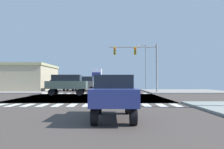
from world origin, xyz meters
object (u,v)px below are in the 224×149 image
object	(u,v)px
traffic_signal_mast	(139,57)
box_truck_outer_1	(98,77)
sedan_middle_3	(114,93)
suv_queued_2	(95,82)
suv_crossing_1	(68,83)
bank_building	(5,78)
sedan_inner_4	(71,84)
suv_leading_3	(89,82)
street_lamp	(145,63)

from	to	relation	value
traffic_signal_mast	box_truck_outer_1	size ratio (longest dim) A/B	0.92
sedan_middle_3	suv_queued_2	bearing A→B (deg)	95.52
suv_crossing_1	traffic_signal_mast	bearing A→B (deg)	115.90
bank_building	suv_crossing_1	bearing A→B (deg)	-42.26
sedan_inner_4	box_truck_outer_1	bearing A→B (deg)	-97.76
suv_leading_3	traffic_signal_mast	bearing A→B (deg)	136.71
traffic_signal_mast	suv_crossing_1	world-z (taller)	traffic_signal_mast
bank_building	sedan_inner_4	distance (m)	11.13
bank_building	sedan_middle_3	xyz separation A→B (m)	(18.07, -27.93, -1.06)
traffic_signal_mast	street_lamp	size ratio (longest dim) A/B	0.81
street_lamp	suv_crossing_1	xyz separation A→B (m)	(-11.12, -15.11, -3.50)
street_lamp	sedan_inner_4	distance (m)	13.89
street_lamp	suv_queued_2	distance (m)	14.44
bank_building	suv_leading_3	world-z (taller)	bank_building
box_truck_outer_1	sedan_inner_4	bearing A→B (deg)	82.24
traffic_signal_mast	box_truck_outer_1	world-z (taller)	traffic_signal_mast
box_truck_outer_1	sedan_middle_3	bearing A→B (deg)	94.60
street_lamp	bank_building	bearing A→B (deg)	-171.72
suv_crossing_1	sedan_inner_4	distance (m)	11.55
bank_building	suv_crossing_1	distance (m)	17.31
sedan_inner_4	traffic_signal_mast	bearing A→B (deg)	145.49
suv_leading_3	sedan_inner_4	xyz separation A→B (m)	(-3.00, 0.17, -0.28)
box_truck_outer_1	suv_leading_3	bearing A→B (deg)	90.00
sedan_inner_4	suv_leading_3	bearing A→B (deg)	176.79
box_truck_outer_1	sedan_inner_4	distance (m)	22.26
sedan_middle_3	box_truck_outer_1	bearing A→B (deg)	94.60
box_truck_outer_1	sedan_inner_4	xyz separation A→B (m)	(-3.00, -22.01, -1.45)
box_truck_outer_1	street_lamp	bearing A→B (deg)	118.26
suv_crossing_1	sedan_inner_4	world-z (taller)	suv_crossing_1
bank_building	sedan_middle_3	bearing A→B (deg)	-57.10
suv_leading_3	sedan_inner_4	distance (m)	3.02
suv_leading_3	sedan_middle_3	bearing A→B (deg)	98.26
suv_leading_3	box_truck_outer_1	distance (m)	22.21
sedan_middle_3	box_truck_outer_1	size ratio (longest dim) A/B	0.60
street_lamp	sedan_inner_4	world-z (taller)	street_lamp
traffic_signal_mast	bank_building	bearing A→B (deg)	161.04
bank_building	sedan_inner_4	xyz separation A→B (m)	(11.07, -0.21, -1.06)
street_lamp	sedan_middle_3	world-z (taller)	street_lamp
sedan_middle_3	sedan_inner_4	bearing A→B (deg)	104.17
traffic_signal_mast	street_lamp	xyz separation A→B (m)	(2.40, 10.87, 0.01)
bank_building	suv_queued_2	xyz separation A→B (m)	(14.07, 13.45, -0.78)
traffic_signal_mast	suv_crossing_1	bearing A→B (deg)	-154.10
bank_building	suv_queued_2	distance (m)	19.48
suv_queued_2	sedan_inner_4	distance (m)	13.99
bank_building	suv_leading_3	bearing A→B (deg)	-1.54
traffic_signal_mast	bank_building	world-z (taller)	traffic_signal_mast
suv_crossing_1	box_truck_outer_1	world-z (taller)	box_truck_outer_1
sedan_middle_3	sedan_inner_4	world-z (taller)	same
suv_crossing_1	sedan_inner_4	size ratio (longest dim) A/B	1.07
traffic_signal_mast	suv_queued_2	bearing A→B (deg)	109.66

